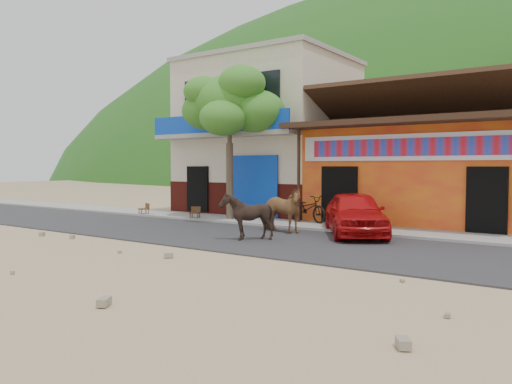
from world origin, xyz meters
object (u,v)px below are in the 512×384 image
cafe_chair_left (144,204)px  tree (230,143)px  cow_tan (281,210)px  red_car (355,213)px  scooter (308,208)px  cow_dark (247,216)px  cafe_chair_right (195,207)px

cafe_chair_left → tree: bearing=28.3°
cow_tan → red_car: (2.25, 0.81, -0.04)m
cow_tan → scooter: 2.61m
tree → scooter: bearing=13.8°
cow_dark → tree: bearing=-141.0°
cafe_chair_left → cafe_chair_right: cafe_chair_left is taller
tree → scooter: (3.10, 0.76, -2.49)m
scooter → cafe_chair_left: (-7.50, -1.26, -0.08)m
cafe_chair_right → red_car: bearing=-32.4°
cafe_chair_right → cafe_chair_left: bearing=151.6°
tree → cafe_chair_right: bearing=-160.3°
cow_tan → red_car: cow_tan is taller
cow_tan → scooter: cow_tan is taller
cow_dark → cafe_chair_left: size_ratio=1.66×
red_car → cafe_chair_left: 10.18m
tree → cow_dark: tree is taller
cow_dark → scooter: (-0.48, 4.57, -0.12)m
cow_tan → cafe_chair_right: bearing=78.6°
cafe_chair_right → cow_tan: bearing=-43.3°
cow_tan → cafe_chair_right: (-4.92, 1.31, -0.24)m
cow_tan → cafe_chair_left: cow_tan is taller
red_car → cafe_chair_left: bearing=144.9°
cow_dark → scooter: size_ratio=0.73×
cow_dark → cafe_chair_right: size_ratio=1.70×
tree → cafe_chair_left: bearing=-173.5°
cafe_chair_left → cafe_chair_right: bearing=21.8°
tree → red_car: size_ratio=1.47×
tree → cafe_chair_left: 5.12m
red_car → tree: bearing=137.9°
cow_tan → cafe_chair_left: (-7.92, 1.31, -0.23)m
scooter → cafe_chair_left: size_ratio=2.28×
tree → red_car: bearing=-9.8°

